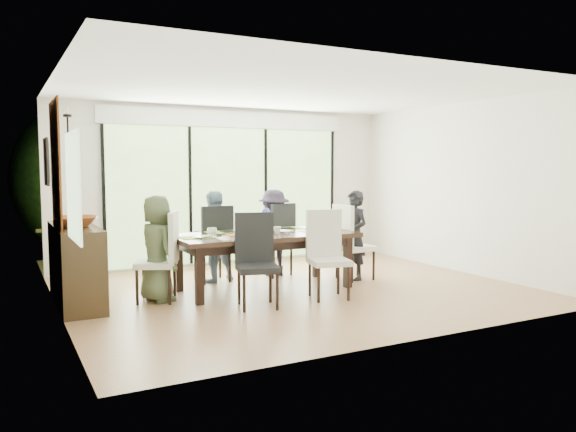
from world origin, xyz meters
name	(u,v)px	position (x,y,z in m)	size (l,w,h in m)	color
floor	(296,290)	(0.00, 0.00, -0.01)	(6.00, 5.00, 0.01)	brown
ceiling	(297,90)	(0.00, 0.00, 2.71)	(6.00, 5.00, 0.01)	white
wall_back	(228,186)	(0.00, 2.51, 1.35)	(6.00, 0.02, 2.70)	silver
wall_front	(422,202)	(0.00, -2.51, 1.35)	(6.00, 0.02, 2.70)	silver
wall_left	(56,197)	(-3.01, 0.00, 1.35)	(0.02, 5.00, 2.70)	silver
wall_right	(462,188)	(3.01, 0.00, 1.35)	(0.02, 5.00, 2.70)	beige
glass_doors	(229,195)	(0.00, 2.47, 1.20)	(4.20, 0.02, 2.30)	#598C3F
blinds_header	(228,119)	(0.00, 2.46, 2.50)	(4.40, 0.06, 0.28)	white
mullion_a	(104,198)	(-2.10, 2.46, 1.20)	(0.05, 0.04, 2.30)	black
mullion_b	(190,196)	(-0.70, 2.46, 1.20)	(0.05, 0.04, 2.30)	black
mullion_c	(266,194)	(0.70, 2.46, 1.20)	(0.05, 0.04, 2.30)	black
mullion_d	(332,192)	(2.10, 2.46, 1.20)	(0.05, 0.04, 2.30)	black
side_window	(73,187)	(-2.97, -1.20, 1.50)	(0.02, 0.90, 1.00)	#8CAD7F
deck	(212,258)	(0.00, 3.40, -0.05)	(6.00, 1.80, 0.10)	brown
rail_top	(198,223)	(0.00, 4.20, 0.55)	(6.00, 0.08, 0.06)	#523923
foliage_left	(95,179)	(-1.80, 5.20, 1.44)	(3.20, 3.20, 3.20)	#14380F
foliage_mid	(191,162)	(0.40, 5.80, 1.80)	(4.00, 4.00, 4.00)	#14380F
foliage_right	(277,185)	(2.20, 5.00, 1.26)	(2.80, 2.80, 2.80)	#14380F
foliage_far	(140,170)	(-0.60, 6.50, 1.62)	(3.60, 3.60, 3.60)	#14380F
table_top	(264,236)	(-0.36, 0.26, 0.74)	(2.48, 1.14, 0.06)	black
table_apron	(264,242)	(-0.36, 0.26, 0.65)	(2.27, 0.93, 0.10)	black
table_leg_fl	(199,276)	(-1.44, -0.17, 0.36)	(0.09, 0.09, 0.71)	black
table_leg_fr	(348,262)	(0.72, -0.17, 0.36)	(0.09, 0.09, 0.71)	black
table_leg_bl	(179,265)	(-1.44, 0.69, 0.36)	(0.09, 0.09, 0.71)	black
table_leg_br	(316,254)	(0.72, 0.69, 0.36)	(0.09, 0.09, 0.71)	black
chair_left_end	(156,256)	(-1.86, 0.26, 0.57)	(0.48, 0.48, 1.14)	silver
chair_right_end	(355,242)	(1.14, 0.26, 0.57)	(0.48, 0.48, 1.14)	white
chair_far_left	(212,243)	(-0.81, 1.11, 0.57)	(0.48, 0.48, 1.14)	black
chair_far_right	(273,239)	(0.19, 1.11, 0.57)	(0.48, 0.48, 1.14)	black
chair_near_left	(258,260)	(-0.86, -0.61, 0.57)	(0.48, 0.48, 1.14)	black
chair_near_right	(329,254)	(0.14, -0.61, 0.57)	(0.48, 0.48, 1.14)	beige
person_left_end	(157,248)	(-1.84, 0.26, 0.67)	(0.62, 0.39, 1.33)	#455035
person_right_end	(354,235)	(1.12, 0.26, 0.67)	(0.62, 0.39, 1.33)	black
person_far_left	(213,236)	(-0.81, 1.09, 0.67)	(0.62, 0.39, 1.33)	#7B96B2
person_far_right	(274,233)	(0.19, 1.09, 0.67)	(0.62, 0.39, 1.33)	#272030
placemat_left	(198,237)	(-1.31, 0.26, 0.78)	(0.45, 0.33, 0.01)	olive
placemat_right	(324,230)	(0.59, 0.26, 0.78)	(0.45, 0.33, 0.01)	#99C145
placemat_far_l	(223,232)	(-0.81, 0.66, 0.78)	(0.45, 0.33, 0.01)	#7EB841
placemat_far_r	(287,228)	(0.19, 0.66, 0.78)	(0.45, 0.33, 0.01)	#8ABC43
placemat_paper	(235,238)	(-0.91, -0.04, 0.78)	(0.45, 0.33, 0.01)	white
tablet_far_l	(231,231)	(-0.71, 0.61, 0.79)	(0.27, 0.19, 0.01)	black
tablet_far_r	(285,228)	(0.14, 0.61, 0.79)	(0.25, 0.18, 0.01)	black
papers	(311,231)	(0.34, 0.21, 0.78)	(0.31, 0.23, 0.00)	white
platter_base	(235,237)	(-0.91, -0.04, 0.79)	(0.27, 0.27, 0.02)	white
platter_snacks	(235,235)	(-0.91, -0.04, 0.81)	(0.21, 0.21, 0.01)	#C15316
vase	(266,228)	(-0.31, 0.31, 0.84)	(0.08, 0.08, 0.12)	silver
hyacinth_stems	(266,219)	(-0.31, 0.31, 0.96)	(0.04, 0.04, 0.17)	#337226
hyacinth_blooms	(266,212)	(-0.31, 0.31, 1.06)	(0.11, 0.11, 0.11)	#4956B6
laptop	(208,237)	(-1.21, 0.16, 0.79)	(0.34, 0.22, 0.03)	silver
cup_a	(212,231)	(-1.06, 0.41, 0.82)	(0.13, 0.13, 0.10)	white
cup_b	(278,230)	(-0.21, 0.16, 0.82)	(0.10, 0.10, 0.10)	white
cup_c	(311,226)	(0.44, 0.36, 0.82)	(0.13, 0.13, 0.10)	white
book	(279,231)	(-0.11, 0.31, 0.78)	(0.17, 0.23, 0.02)	white
sideboard	(76,265)	(-2.76, 0.61, 0.48)	(0.48, 1.71, 0.96)	black
bowl	(75,221)	(-2.76, 0.51, 1.03)	(0.51, 0.51, 0.12)	brown
candlestick_base	(71,222)	(-2.76, 0.96, 0.99)	(0.11, 0.11, 0.04)	black
candlestick_shaft	(69,169)	(-2.76, 0.96, 1.66)	(0.03, 0.03, 1.34)	black
candlestick_pan	(67,116)	(-2.76, 0.96, 2.32)	(0.11, 0.11, 0.03)	black
candle	(67,111)	(-2.76, 0.96, 2.39)	(0.04, 0.04, 0.11)	silver
tapestry	(56,165)	(-2.97, 0.40, 1.70)	(0.02, 1.00, 1.50)	#934215
art_frame	(46,162)	(-2.97, 1.70, 1.75)	(0.03, 0.55, 0.65)	black
art_canvas	(48,162)	(-2.95, 1.70, 1.75)	(0.01, 0.45, 0.55)	#194C50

